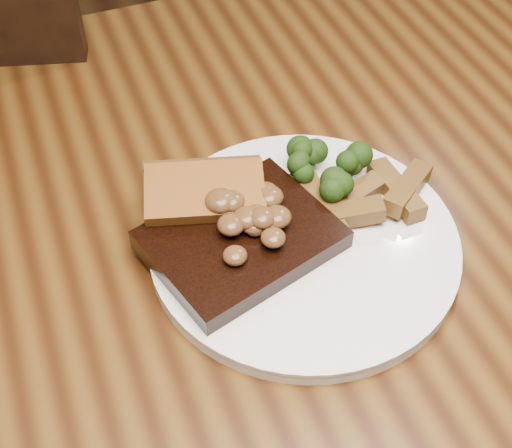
{
  "coord_description": "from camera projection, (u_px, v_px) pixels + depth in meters",
  "views": [
    {
      "loc": [
        -0.16,
        -0.42,
        1.28
      ],
      "look_at": [
        0.0,
        -0.01,
        0.78
      ],
      "focal_mm": 50.0,
      "sensor_mm": 36.0,
      "label": 1
    }
  ],
  "objects": [
    {
      "name": "broccoli_cluster",
      "position": [
        324.0,
        170.0,
        0.71
      ],
      "size": [
        0.08,
        0.08,
        0.04
      ],
      "primitive_type": null,
      "color": "#1B380C",
      "rests_on": "plate"
    },
    {
      "name": "dining_table",
      "position": [
        251.0,
        294.0,
        0.76
      ],
      "size": [
        1.6,
        0.9,
        0.75
      ],
      "color": "#513210",
      "rests_on": "ground"
    },
    {
      "name": "steak",
      "position": [
        241.0,
        240.0,
        0.66
      ],
      "size": [
        0.19,
        0.17,
        0.02
      ],
      "primitive_type": "cube",
      "rotation": [
        0.0,
        0.0,
        0.28
      ],
      "color": "black",
      "rests_on": "plate"
    },
    {
      "name": "mushroom_pile",
      "position": [
        255.0,
        221.0,
        0.64
      ],
      "size": [
        0.08,
        0.08,
        0.03
      ],
      "primitive_type": null,
      "color": "brown",
      "rests_on": "steak"
    },
    {
      "name": "plate",
      "position": [
        304.0,
        244.0,
        0.68
      ],
      "size": [
        0.3,
        0.3,
        0.01
      ],
      "primitive_type": "cylinder",
      "rotation": [
        0.0,
        0.0,
        0.01
      ],
      "color": "white",
      "rests_on": "dining_table"
    },
    {
      "name": "garlic_bread",
      "position": [
        206.0,
        209.0,
        0.69
      ],
      "size": [
        0.12,
        0.09,
        0.02
      ],
      "primitive_type": "cube",
      "rotation": [
        0.0,
        0.0,
        -0.29
      ],
      "color": "brown",
      "rests_on": "plate"
    },
    {
      "name": "potato_wedges",
      "position": [
        363.0,
        199.0,
        0.7
      ],
      "size": [
        0.1,
        0.1,
        0.02
      ],
      "primitive_type": null,
      "color": "brown",
      "rests_on": "plate"
    },
    {
      "name": "steak_bone",
      "position": [
        264.0,
        289.0,
        0.63
      ],
      "size": [
        0.13,
        0.05,
        0.02
      ],
      "primitive_type": "cube",
      "rotation": [
        0.0,
        0.0,
        0.28
      ],
      "color": "beige",
      "rests_on": "plate"
    }
  ]
}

